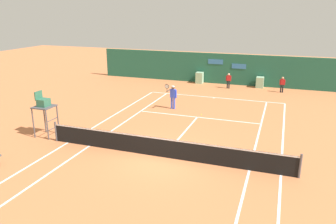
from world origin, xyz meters
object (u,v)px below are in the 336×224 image
Objects in this scene: ball_kid_right_post at (282,84)px; tennis_ball_near_service_line at (201,114)px; ball_kid_centre_post at (228,80)px; player_on_baseline at (173,95)px; umpire_chair at (44,106)px.

ball_kid_right_post is 9.60m from tennis_ball_near_service_line.
ball_kid_centre_post is at bearing 0.71° from ball_kid_right_post.
ball_kid_right_post reaches higher than tennis_ball_near_service_line.
player_on_baseline is 27.40× the size of tennis_ball_near_service_line.
player_on_baseline is 1.38× the size of ball_kid_centre_post.
tennis_ball_near_service_line is at bearing 132.28° from umpire_chair.
ball_kid_centre_post is at bearing -106.24° from player_on_baseline.
player_on_baseline is 2.54m from tennis_ball_near_service_line.
player_on_baseline reaches higher than tennis_ball_near_service_line.
ball_kid_centre_post is 8.31m from tennis_ball_near_service_line.
player_on_baseline is (4.89, 7.19, -0.71)m from umpire_chair.
ball_kid_right_post is (11.96, 14.76, -0.93)m from umpire_chair.
ball_kid_right_post is at bearing 177.90° from ball_kid_centre_post.
player_on_baseline is at bearing 145.80° from umpire_chair.
ball_kid_centre_post reaches higher than ball_kid_right_post.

